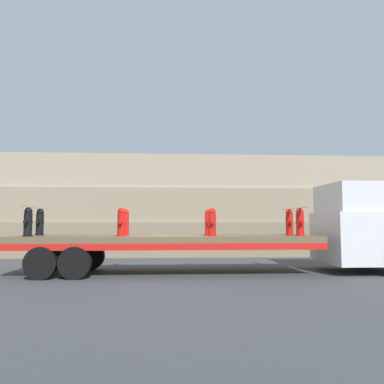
{
  "coord_description": "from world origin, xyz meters",
  "views": [
    {
      "loc": [
        0.05,
        -12.3,
        1.65
      ],
      "look_at": [
        0.82,
        0.0,
        2.65
      ],
      "focal_mm": 35.0,
      "sensor_mm": 36.0,
      "label": 1
    }
  ],
  "objects_px": {
    "flatbed_trailer": "(149,243)",
    "fire_hydrant_red_far_3": "(289,222)",
    "fire_hydrant_black_near_0": "(28,222)",
    "fire_hydrant_red_far_2": "(208,222)",
    "fire_hydrant_red_near_3": "(300,222)",
    "fire_hydrant_black_far_0": "(40,222)",
    "fire_hydrant_red_far_1": "(125,222)",
    "truck_cab": "(365,228)",
    "fire_hydrant_red_near_2": "(212,222)",
    "fire_hydrant_red_near_1": "(121,222)"
  },
  "relations": [
    {
      "from": "truck_cab",
      "to": "fire_hydrant_red_far_3",
      "type": "height_order",
      "value": "truck_cab"
    },
    {
      "from": "fire_hydrant_red_near_1",
      "to": "fire_hydrant_red_far_2",
      "type": "height_order",
      "value": "same"
    },
    {
      "from": "fire_hydrant_black_far_0",
      "to": "fire_hydrant_red_near_1",
      "type": "xyz_separation_m",
      "value": [
        2.84,
        -1.06,
        0.0
      ]
    },
    {
      "from": "fire_hydrant_black_near_0",
      "to": "fire_hydrant_red_near_3",
      "type": "height_order",
      "value": "same"
    },
    {
      "from": "flatbed_trailer",
      "to": "fire_hydrant_black_far_0",
      "type": "bearing_deg",
      "value": 171.82
    },
    {
      "from": "truck_cab",
      "to": "fire_hydrant_black_far_0",
      "type": "relative_size",
      "value": 3.31
    },
    {
      "from": "truck_cab",
      "to": "fire_hydrant_red_far_1",
      "type": "distance_m",
      "value": 8.11
    },
    {
      "from": "truck_cab",
      "to": "fire_hydrant_red_far_2",
      "type": "relative_size",
      "value": 3.31
    },
    {
      "from": "fire_hydrant_red_near_1",
      "to": "fire_hydrant_red_far_1",
      "type": "relative_size",
      "value": 1.0
    },
    {
      "from": "fire_hydrant_black_far_0",
      "to": "fire_hydrant_red_far_3",
      "type": "xyz_separation_m",
      "value": [
        8.51,
        0.0,
        0.0
      ]
    },
    {
      "from": "truck_cab",
      "to": "fire_hydrant_red_far_3",
      "type": "relative_size",
      "value": 3.31
    },
    {
      "from": "flatbed_trailer",
      "to": "fire_hydrant_red_far_1",
      "type": "height_order",
      "value": "fire_hydrant_red_far_1"
    },
    {
      "from": "fire_hydrant_red_far_2",
      "to": "fire_hydrant_red_near_3",
      "type": "bearing_deg",
      "value": -20.46
    },
    {
      "from": "fire_hydrant_black_near_0",
      "to": "fire_hydrant_red_far_1",
      "type": "bearing_deg",
      "value": 20.46
    },
    {
      "from": "flatbed_trailer",
      "to": "fire_hydrant_red_near_3",
      "type": "height_order",
      "value": "fire_hydrant_red_near_3"
    },
    {
      "from": "flatbed_trailer",
      "to": "fire_hydrant_black_near_0",
      "type": "bearing_deg",
      "value": -171.82
    },
    {
      "from": "truck_cab",
      "to": "flatbed_trailer",
      "type": "distance_m",
      "value": 7.26
    },
    {
      "from": "flatbed_trailer",
      "to": "truck_cab",
      "type": "bearing_deg",
      "value": 0.0
    },
    {
      "from": "fire_hydrant_red_near_2",
      "to": "fire_hydrant_red_far_3",
      "type": "height_order",
      "value": "same"
    },
    {
      "from": "fire_hydrant_red_far_1",
      "to": "fire_hydrant_red_far_2",
      "type": "bearing_deg",
      "value": 0.0
    },
    {
      "from": "fire_hydrant_black_near_0",
      "to": "fire_hydrant_black_far_0",
      "type": "relative_size",
      "value": 1.0
    },
    {
      "from": "fire_hydrant_black_far_0",
      "to": "fire_hydrant_red_far_1",
      "type": "height_order",
      "value": "same"
    },
    {
      "from": "fire_hydrant_red_far_2",
      "to": "truck_cab",
      "type": "bearing_deg",
      "value": -5.75
    },
    {
      "from": "fire_hydrant_red_far_2",
      "to": "fire_hydrant_red_near_3",
      "type": "xyz_separation_m",
      "value": [
        2.84,
        -1.06,
        0.0
      ]
    },
    {
      "from": "fire_hydrant_red_far_1",
      "to": "fire_hydrant_red_far_3",
      "type": "height_order",
      "value": "same"
    },
    {
      "from": "fire_hydrant_red_far_3",
      "to": "fire_hydrant_red_far_2",
      "type": "bearing_deg",
      "value": 180.0
    },
    {
      "from": "fire_hydrant_red_far_1",
      "to": "fire_hydrant_red_near_1",
      "type": "bearing_deg",
      "value": -90.0
    },
    {
      "from": "flatbed_trailer",
      "to": "fire_hydrant_red_near_1",
      "type": "distance_m",
      "value": 1.19
    },
    {
      "from": "fire_hydrant_black_far_0",
      "to": "fire_hydrant_red_near_2",
      "type": "relative_size",
      "value": 1.0
    },
    {
      "from": "fire_hydrant_black_near_0",
      "to": "fire_hydrant_red_far_2",
      "type": "bearing_deg",
      "value": 10.57
    },
    {
      "from": "fire_hydrant_red_near_1",
      "to": "fire_hydrant_red_far_2",
      "type": "relative_size",
      "value": 1.0
    },
    {
      "from": "fire_hydrant_red_far_1",
      "to": "fire_hydrant_red_far_3",
      "type": "relative_size",
      "value": 1.0
    },
    {
      "from": "fire_hydrant_black_far_0",
      "to": "fire_hydrant_red_far_1",
      "type": "distance_m",
      "value": 2.84
    },
    {
      "from": "fire_hydrant_black_far_0",
      "to": "fire_hydrant_red_near_3",
      "type": "distance_m",
      "value": 8.57
    },
    {
      "from": "fire_hydrant_red_near_1",
      "to": "fire_hydrant_red_far_1",
      "type": "bearing_deg",
      "value": 90.0
    },
    {
      "from": "fire_hydrant_red_near_2",
      "to": "fire_hydrant_red_near_1",
      "type": "bearing_deg",
      "value": 180.0
    },
    {
      "from": "fire_hydrant_black_far_0",
      "to": "fire_hydrant_red_far_2",
      "type": "height_order",
      "value": "same"
    },
    {
      "from": "fire_hydrant_red_near_3",
      "to": "fire_hydrant_red_near_1",
      "type": "bearing_deg",
      "value": 180.0
    },
    {
      "from": "fire_hydrant_red_near_2",
      "to": "fire_hydrant_red_far_3",
      "type": "bearing_deg",
      "value": 20.46
    },
    {
      "from": "fire_hydrant_black_far_0",
      "to": "fire_hydrant_red_far_2",
      "type": "xyz_separation_m",
      "value": [
        5.67,
        0.0,
        0.0
      ]
    },
    {
      "from": "fire_hydrant_red_near_2",
      "to": "fire_hydrant_red_far_2",
      "type": "relative_size",
      "value": 1.0
    },
    {
      "from": "flatbed_trailer",
      "to": "fire_hydrant_red_far_3",
      "type": "distance_m",
      "value": 4.9
    },
    {
      "from": "flatbed_trailer",
      "to": "fire_hydrant_red_far_2",
      "type": "height_order",
      "value": "fire_hydrant_red_far_2"
    },
    {
      "from": "truck_cab",
      "to": "fire_hydrant_red_near_2",
      "type": "height_order",
      "value": "truck_cab"
    },
    {
      "from": "fire_hydrant_black_near_0",
      "to": "fire_hydrant_red_far_2",
      "type": "distance_m",
      "value": 5.77
    },
    {
      "from": "fire_hydrant_red_far_1",
      "to": "flatbed_trailer",
      "type": "bearing_deg",
      "value": -32.04
    },
    {
      "from": "fire_hydrant_red_near_1",
      "to": "fire_hydrant_red_far_2",
      "type": "xyz_separation_m",
      "value": [
        2.84,
        1.06,
        0.0
      ]
    },
    {
      "from": "fire_hydrant_red_far_2",
      "to": "fire_hydrant_black_far_0",
      "type": "bearing_deg",
      "value": 180.0
    },
    {
      "from": "flatbed_trailer",
      "to": "fire_hydrant_black_far_0",
      "type": "xyz_separation_m",
      "value": [
        -3.68,
        0.53,
        0.66
      ]
    },
    {
      "from": "fire_hydrant_red_near_2",
      "to": "fire_hydrant_red_far_2",
      "type": "height_order",
      "value": "same"
    }
  ]
}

